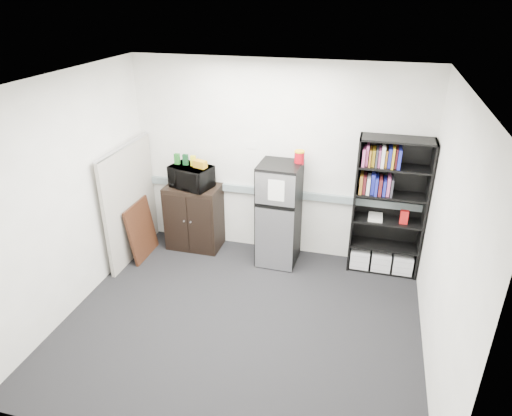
# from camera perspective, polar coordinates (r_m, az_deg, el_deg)

# --- Properties ---
(floor) EXTENTS (4.00, 4.00, 0.00)m
(floor) POSITION_cam_1_polar(r_m,az_deg,el_deg) (5.42, -1.89, -14.06)
(floor) COLOR black
(floor) RESTS_ON ground
(wall_back) EXTENTS (4.00, 0.02, 2.70)m
(wall_back) POSITION_cam_1_polar(r_m,az_deg,el_deg) (6.23, 2.56, 5.85)
(wall_back) COLOR silver
(wall_back) RESTS_ON floor
(wall_right) EXTENTS (0.02, 3.50, 2.70)m
(wall_right) POSITION_cam_1_polar(r_m,az_deg,el_deg) (4.57, 22.73, -4.05)
(wall_right) COLOR silver
(wall_right) RESTS_ON floor
(wall_left) EXTENTS (0.02, 3.50, 2.70)m
(wall_left) POSITION_cam_1_polar(r_m,az_deg,el_deg) (5.54, -22.33, 1.28)
(wall_left) COLOR silver
(wall_left) RESTS_ON floor
(ceiling) EXTENTS (4.00, 3.50, 0.02)m
(ceiling) POSITION_cam_1_polar(r_m,az_deg,el_deg) (4.23, -2.43, 15.30)
(ceiling) COLOR white
(ceiling) RESTS_ON wall_back
(electrical_raceway) EXTENTS (3.92, 0.05, 0.10)m
(electrical_raceway) POSITION_cam_1_polar(r_m,az_deg,el_deg) (6.37, 2.42, 1.95)
(electrical_raceway) COLOR gray
(electrical_raceway) RESTS_ON wall_back
(wall_note) EXTENTS (0.14, 0.00, 0.10)m
(wall_note) POSITION_cam_1_polar(r_m,az_deg,el_deg) (6.24, -0.59, 7.85)
(wall_note) COLOR white
(wall_note) RESTS_ON wall_back
(bookshelf) EXTENTS (0.90, 0.34, 1.85)m
(bookshelf) POSITION_cam_1_polar(r_m,az_deg,el_deg) (6.11, 16.23, -0.06)
(bookshelf) COLOR black
(bookshelf) RESTS_ON floor
(cubicle_partition) EXTENTS (0.06, 1.30, 1.62)m
(cubicle_partition) POSITION_cam_1_polar(r_m,az_deg,el_deg) (6.51, -15.42, 0.71)
(cubicle_partition) COLOR gray
(cubicle_partition) RESTS_ON floor
(cabinet) EXTENTS (0.76, 0.51, 0.96)m
(cabinet) POSITION_cam_1_polar(r_m,az_deg,el_deg) (6.68, -7.72, -1.09)
(cabinet) COLOR black
(cabinet) RESTS_ON floor
(microwave) EXTENTS (0.64, 0.51, 0.31)m
(microwave) POSITION_cam_1_polar(r_m,az_deg,el_deg) (6.41, -8.11, 3.90)
(microwave) COLOR black
(microwave) RESTS_ON cabinet
(snack_box_a) EXTENTS (0.07, 0.05, 0.15)m
(snack_box_a) POSITION_cam_1_polar(r_m,az_deg,el_deg) (6.44, -9.84, 6.07)
(snack_box_a) COLOR #1A5D1E
(snack_box_a) RESTS_ON microwave
(snack_box_b) EXTENTS (0.07, 0.05, 0.15)m
(snack_box_b) POSITION_cam_1_polar(r_m,az_deg,el_deg) (6.39, -8.80, 5.99)
(snack_box_b) COLOR #0C3518
(snack_box_b) RESTS_ON microwave
(snack_box_c) EXTENTS (0.08, 0.06, 0.14)m
(snack_box_c) POSITION_cam_1_polar(r_m,az_deg,el_deg) (6.35, -7.85, 5.88)
(snack_box_c) COLOR gold
(snack_box_c) RESTS_ON microwave
(snack_bag) EXTENTS (0.20, 0.15, 0.10)m
(snack_bag) POSITION_cam_1_polar(r_m,az_deg,el_deg) (6.27, -7.00, 5.47)
(snack_bag) COLOR #C48713
(snack_bag) RESTS_ON microwave
(refrigerator) EXTENTS (0.55, 0.58, 1.44)m
(refrigerator) POSITION_cam_1_polar(r_m,az_deg,el_deg) (6.16, 2.85, -0.80)
(refrigerator) COLOR black
(refrigerator) RESTS_ON floor
(coffee_can) EXTENTS (0.13, 0.13, 0.18)m
(coffee_can) POSITION_cam_1_polar(r_m,az_deg,el_deg) (5.92, 5.45, 6.51)
(coffee_can) COLOR #A90713
(coffee_can) RESTS_ON refrigerator
(framed_poster) EXTENTS (0.15, 0.63, 0.81)m
(framed_poster) POSITION_cam_1_polar(r_m,az_deg,el_deg) (6.61, -14.11, -2.69)
(framed_poster) COLOR black
(framed_poster) RESTS_ON floor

